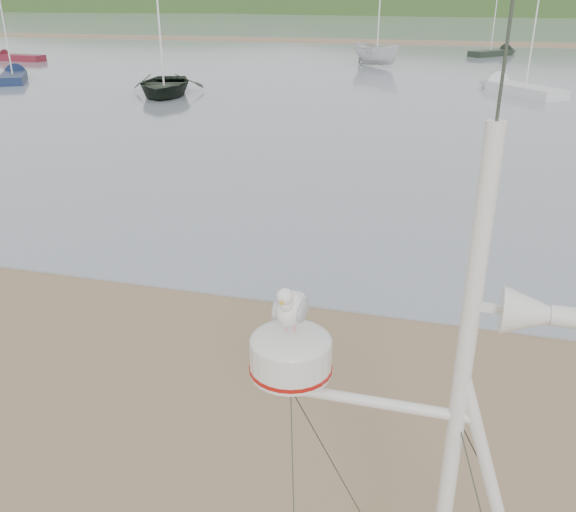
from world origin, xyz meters
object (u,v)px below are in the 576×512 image
(boat_white, at_px, (378,34))
(boat_dark, at_px, (161,42))
(sailboat_dark_mid, at_px, (501,52))
(dinghy_red_far, at_px, (11,57))
(sailboat_blue_near, at_px, (15,75))
(sailboat_white_near, at_px, (505,86))

(boat_white, bearing_deg, boat_dark, -168.16)
(boat_dark, bearing_deg, boat_white, 45.13)
(sailboat_dark_mid, relative_size, dinghy_red_far, 1.12)
(boat_white, height_order, sailboat_blue_near, sailboat_blue_near)
(boat_white, height_order, dinghy_red_far, boat_white)
(boat_dark, height_order, boat_white, boat_dark)
(boat_white, bearing_deg, dinghy_red_far, 135.50)
(boat_dark, bearing_deg, sailboat_white_near, 2.98)
(sailboat_dark_mid, distance_m, dinghy_red_far, 42.69)
(boat_white, xyz_separation_m, dinghy_red_far, (-30.04, -3.40, -2.11))
(boat_white, bearing_deg, sailboat_white_near, -102.01)
(boat_white, relative_size, sailboat_dark_mid, 0.80)
(sailboat_white_near, distance_m, sailboat_dark_mid, 23.47)
(sailboat_blue_near, relative_size, sailboat_dark_mid, 0.96)
(boat_dark, height_order, dinghy_red_far, boat_dark)
(sailboat_white_near, height_order, dinghy_red_far, sailboat_white_near)
(sailboat_dark_mid, height_order, dinghy_red_far, sailboat_dark_mid)
(boat_white, distance_m, sailboat_white_near, 14.20)
(boat_dark, relative_size, sailboat_blue_near, 0.97)
(boat_dark, xyz_separation_m, dinghy_red_far, (-20.96, 14.27, -2.51))
(sailboat_white_near, height_order, sailboat_dark_mid, sailboat_white_near)
(sailboat_white_near, height_order, sailboat_blue_near, sailboat_white_near)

